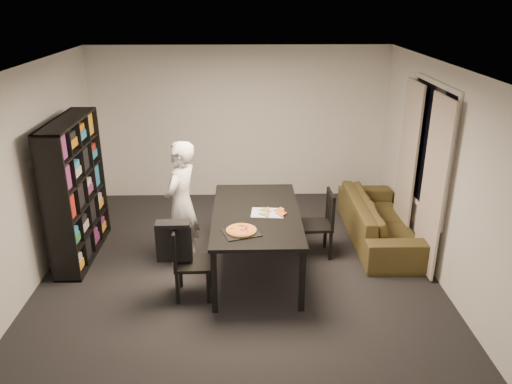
{
  "coord_description": "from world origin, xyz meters",
  "views": [
    {
      "loc": [
        0.07,
        -5.58,
        3.37
      ],
      "look_at": [
        0.22,
        0.23,
        1.05
      ],
      "focal_mm": 35.0,
      "sensor_mm": 36.0,
      "label": 1
    }
  ],
  "objects_px": {
    "bookshelf": "(76,190)",
    "dining_table": "(256,218)",
    "chair_right": "(322,219)",
    "baking_tray": "(241,233)",
    "pepperoni_pizza": "(241,230)",
    "chair_left": "(186,257)",
    "sofa": "(380,220)",
    "person": "(181,204)"
  },
  "relations": [
    {
      "from": "bookshelf",
      "to": "dining_table",
      "type": "bearing_deg",
      "value": -11.28
    },
    {
      "from": "bookshelf",
      "to": "chair_right",
      "type": "relative_size",
      "value": 2.07
    },
    {
      "from": "baking_tray",
      "to": "pepperoni_pizza",
      "type": "height_order",
      "value": "pepperoni_pizza"
    },
    {
      "from": "chair_left",
      "to": "sofa",
      "type": "distance_m",
      "value": 3.01
    },
    {
      "from": "chair_right",
      "to": "sofa",
      "type": "bearing_deg",
      "value": 111.94
    },
    {
      "from": "bookshelf",
      "to": "dining_table",
      "type": "relative_size",
      "value": 0.97
    },
    {
      "from": "chair_right",
      "to": "sofa",
      "type": "height_order",
      "value": "chair_right"
    },
    {
      "from": "dining_table",
      "to": "sofa",
      "type": "xyz_separation_m",
      "value": [
        1.82,
        0.82,
        -0.43
      ]
    },
    {
      "from": "dining_table",
      "to": "person",
      "type": "distance_m",
      "value": 1.0
    },
    {
      "from": "person",
      "to": "sofa",
      "type": "height_order",
      "value": "person"
    },
    {
      "from": "person",
      "to": "pepperoni_pizza",
      "type": "relative_size",
      "value": 4.78
    },
    {
      "from": "person",
      "to": "baking_tray",
      "type": "relative_size",
      "value": 4.18
    },
    {
      "from": "chair_left",
      "to": "sofa",
      "type": "xyz_separation_m",
      "value": [
        2.66,
        1.39,
        -0.2
      ]
    },
    {
      "from": "bookshelf",
      "to": "sofa",
      "type": "height_order",
      "value": "bookshelf"
    },
    {
      "from": "bookshelf",
      "to": "sofa",
      "type": "relative_size",
      "value": 0.89
    },
    {
      "from": "bookshelf",
      "to": "baking_tray",
      "type": "xyz_separation_m",
      "value": [
        2.19,
        -1.05,
        -0.13
      ]
    },
    {
      "from": "dining_table",
      "to": "person",
      "type": "bearing_deg",
      "value": 165.41
    },
    {
      "from": "dining_table",
      "to": "chair_right",
      "type": "height_order",
      "value": "chair_right"
    },
    {
      "from": "chair_left",
      "to": "sofa",
      "type": "height_order",
      "value": "chair_left"
    },
    {
      "from": "chair_left",
      "to": "chair_right",
      "type": "xyz_separation_m",
      "value": [
        1.74,
        0.98,
        0.01
      ]
    },
    {
      "from": "chair_left",
      "to": "chair_right",
      "type": "distance_m",
      "value": 2.0
    },
    {
      "from": "dining_table",
      "to": "chair_left",
      "type": "distance_m",
      "value": 1.04
    },
    {
      "from": "person",
      "to": "pepperoni_pizza",
      "type": "xyz_separation_m",
      "value": [
        0.78,
        -0.81,
        0.01
      ]
    },
    {
      "from": "baking_tray",
      "to": "sofa",
      "type": "xyz_separation_m",
      "value": [
        2.0,
        1.4,
        -0.51
      ]
    },
    {
      "from": "dining_table",
      "to": "person",
      "type": "height_order",
      "value": "person"
    },
    {
      "from": "chair_left",
      "to": "sofa",
      "type": "bearing_deg",
      "value": -63.36
    },
    {
      "from": "person",
      "to": "baking_tray",
      "type": "height_order",
      "value": "person"
    },
    {
      "from": "dining_table",
      "to": "chair_right",
      "type": "distance_m",
      "value": 1.01
    },
    {
      "from": "chair_right",
      "to": "person",
      "type": "height_order",
      "value": "person"
    },
    {
      "from": "bookshelf",
      "to": "person",
      "type": "relative_size",
      "value": 1.14
    },
    {
      "from": "chair_left",
      "to": "baking_tray",
      "type": "bearing_deg",
      "value": -91.27
    },
    {
      "from": "bookshelf",
      "to": "baking_tray",
      "type": "bearing_deg",
      "value": -25.69
    },
    {
      "from": "person",
      "to": "baking_tray",
      "type": "xyz_separation_m",
      "value": [
        0.78,
        -0.83,
        -0.01
      ]
    },
    {
      "from": "bookshelf",
      "to": "dining_table",
      "type": "distance_m",
      "value": 2.43
    },
    {
      "from": "chair_right",
      "to": "chair_left",
      "type": "bearing_deg",
      "value": -63.15
    },
    {
      "from": "person",
      "to": "bookshelf",
      "type": "bearing_deg",
      "value": -77.67
    },
    {
      "from": "pepperoni_pizza",
      "to": "bookshelf",
      "type": "bearing_deg",
      "value": 154.72
    },
    {
      "from": "dining_table",
      "to": "baking_tray",
      "type": "relative_size",
      "value": 4.89
    },
    {
      "from": "chair_right",
      "to": "sofa",
      "type": "xyz_separation_m",
      "value": [
        0.91,
        0.42,
        -0.21
      ]
    },
    {
      "from": "person",
      "to": "sofa",
      "type": "relative_size",
      "value": 0.78
    },
    {
      "from": "bookshelf",
      "to": "chair_right",
      "type": "height_order",
      "value": "bookshelf"
    },
    {
      "from": "chair_left",
      "to": "pepperoni_pizza",
      "type": "distance_m",
      "value": 0.73
    }
  ]
}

